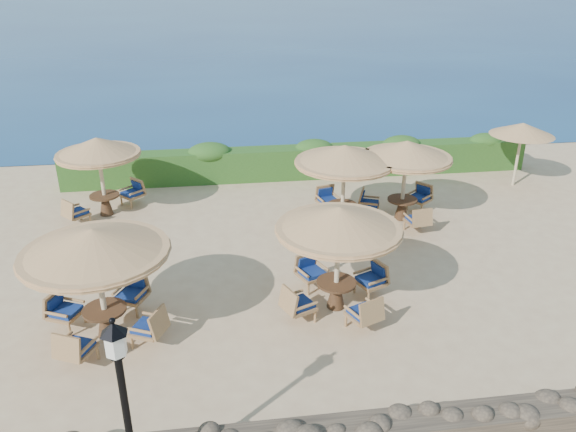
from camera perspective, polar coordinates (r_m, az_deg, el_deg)
The scene contains 11 objects.
ground at distance 15.68m, azimuth 5.47°, elevation -5.09°, with size 120.00×120.00×0.00m, color tan.
sea at distance 83.68m, azimuth -5.85°, elevation 18.95°, with size 160.00×160.00×0.00m, color navy.
hedge at distance 21.90m, azimuth 1.33°, elevation 5.49°, with size 18.00×0.90×1.20m, color #204917.
stone_wall at distance 10.79m, azimuth 13.33°, elevation -20.16°, with size 15.00×0.65×0.44m, color brown.
lamp_post at distance 9.02m, azimuth -15.96°, elevation -19.57°, with size 0.44×0.44×3.31m.
extra_parasol at distance 22.25m, azimuth 22.72°, elevation 8.13°, with size 2.30×2.30×2.41m.
cafe_set_0 at distance 12.59m, azimuth -18.88°, elevation -4.33°, with size 3.18×3.18×2.65m.
cafe_set_1 at distance 13.01m, azimuth 5.13°, elevation -2.29°, with size 2.96×2.96×2.65m.
cafe_set_2 at distance 19.02m, azimuth -18.66°, elevation 5.64°, with size 2.68×2.68×2.65m.
cafe_set_3 at distance 17.32m, azimuth 5.74°, elevation 5.29°, with size 3.08×3.08×2.65m.
cafe_set_4 at distance 18.10m, azimuth 11.87°, elevation 5.29°, with size 2.87×2.87×2.65m.
Camera 1 is at (-3.33, -13.26, 7.67)m, focal length 35.00 mm.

